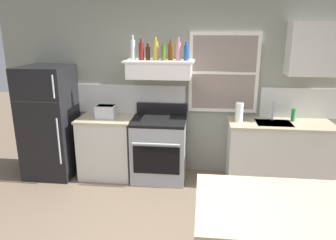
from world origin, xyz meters
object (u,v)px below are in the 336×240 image
Objects in this scene: bottle_clear_tall at (133,50)px; toaster at (106,112)px; bottle_rose_pink at (178,51)px; stove_range at (159,149)px; paper_towel_roll at (239,112)px; dish_soap_bottle at (293,115)px; bottle_brown_stout at (148,53)px; bottle_amber_wine at (171,51)px; bottle_champagne_gold_foil at (156,50)px; refrigerator at (49,122)px; bottle_olive_oil_square at (163,53)px; bottle_blue_liqueur at (186,53)px; bottle_red_label_wine at (141,51)px.

toaster is at bearing -172.59° from bottle_clear_tall.
stove_range is at bearing -163.06° from bottle_rose_pink.
bottle_rose_pink is at bearing 2.45° from bottle_clear_tall.
paper_towel_roll is 0.77m from dish_soap_bottle.
bottle_amber_wine reaches higher than bottle_brown_stout.
stove_range is 3.48× the size of bottle_champagne_gold_foil.
bottle_amber_wine is (0.51, 0.09, -0.02)m from bottle_clear_tall.
refrigerator is 2.78m from paper_towel_roll.
toaster is at bearing -175.57° from bottle_rose_pink.
bottle_clear_tall is at bearing 178.90° from bottle_olive_oil_square.
bottle_champagne_gold_foil reaches higher than refrigerator.
bottle_rose_pink is 1.84m from dish_soap_bottle.
bottle_clear_tall is 1.50× the size of bottle_brown_stout.
stove_range is 4.47× the size of bottle_olive_oil_square.
bottle_olive_oil_square is (0.06, 0.04, 1.38)m from stove_range.
bottle_rose_pink reaches higher than dish_soap_bottle.
bottle_olive_oil_square is 0.13m from bottle_amber_wine.
bottle_olive_oil_square is 0.97× the size of bottle_blue_liqueur.
paper_towel_roll is at bearing -2.76° from bottle_rose_pink.
bottle_rose_pink reaches higher than refrigerator.
bottle_olive_oil_square is 0.79× the size of bottle_rose_pink.
bottle_clear_tall is 1.17× the size of bottle_red_label_wine.
bottle_brown_stout reaches higher than toaster.
stove_range is 1.41m from bottle_champagne_gold_foil.
bottle_clear_tall is at bearing -176.29° from bottle_champagne_gold_foil.
bottle_amber_wine is 1.56× the size of dish_soap_bottle.
paper_towel_roll is at bearing 1.25° from refrigerator.
toaster is 1.13m from bottle_champagne_gold_foil.
bottle_brown_stout is 0.42m from bottle_rose_pink.
bottle_brown_stout is at bearing 154.25° from stove_range.
bottle_amber_wine is (0.09, 0.10, 0.02)m from bottle_olive_oil_square.
stove_range is 6.06× the size of dish_soap_bottle.
bottle_clear_tall is at bearing 171.84° from stove_range.
bottle_amber_wine is at bearing 11.24° from bottle_red_label_wine.
bottle_brown_stout is at bearing 7.22° from bottle_clear_tall.
bottle_olive_oil_square is at bearing -175.03° from bottle_blue_liqueur.
bottle_clear_tall is 1.08× the size of bottle_champagne_gold_foil.
bottle_blue_liqueur is at bearing 177.45° from paper_towel_roll.
bottle_brown_stout reaches higher than refrigerator.
bottle_olive_oil_square is at bearing 2.25° from refrigerator.
paper_towel_roll is (1.37, -0.02, -0.82)m from bottle_red_label_wine.
bottle_champagne_gold_foil is (0.31, 0.02, -0.01)m from bottle_clear_tall.
toaster is 1.03× the size of bottle_red_label_wine.
toaster is 1.90m from paper_towel_roll.
dish_soap_bottle is at bearing -0.13° from bottle_amber_wine.
dish_soap_bottle is at bearing 2.99° from toaster.
toaster is at bearing -177.01° from dish_soap_bottle.
toaster reaches higher than dish_soap_bottle.
dish_soap_bottle is (1.51, 0.07, -0.85)m from bottle_blue_liqueur.
stove_range is at bearing -14.02° from bottle_red_label_wine.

